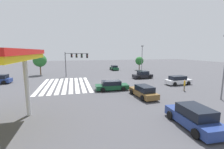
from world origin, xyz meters
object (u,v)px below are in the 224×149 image
Objects in this scene: traffic_signal_mast at (74,58)px; car_5 at (194,117)px; tree_corner_a at (139,61)px; car_6 at (143,75)px; car_1 at (178,80)px; tree_corner_b at (40,60)px; car_3 at (114,68)px; street_light_pole_a at (142,56)px; car_0 at (143,91)px; pedestrian at (184,85)px; car_4 at (112,86)px.

traffic_signal_mast is 26.24m from car_5.
car_6 is at bearing -22.10° from tree_corner_a.
car_1 is 0.90× the size of tree_corner_b.
car_1 is at bearing -167.11° from car_3.
car_0 is at bearing -25.23° from street_light_pole_a.
car_3 is at bearing -37.68° from pedestrian.
car_5 is 11.53m from pedestrian.
car_1 is at bearing -30.87° from car_5.
car_3 is at bearing -11.14° from car_0.
street_light_pole_a reaches higher than car_0.
car_4 is at bearing -38.12° from street_light_pole_a.
car_0 is 1.13× the size of car_6.
car_6 is 1.04× the size of tree_corner_a.
traffic_signal_mast is at bearing 115.89° from car_4.
car_4 is (0.67, -12.16, -0.05)m from car_1.
traffic_signal_mast reaches higher than tree_corner_a.
street_light_pole_a is at bearing -28.54° from car_0.
car_4 is at bearing 31.42° from car_0.
car_5 is at bearing -25.97° from traffic_signal_mast.
tree_corner_a is at bearing -102.56° from car_3.
car_4 is 20.97m from street_light_pole_a.
car_3 is 35.54m from car_5.
tree_corner_a is at bearing -54.85° from pedestrian.
pedestrian reaches higher than car_0.
pedestrian is 31.77m from tree_corner_b.
car_3 is (-27.40, 3.77, -0.00)m from car_0.
traffic_signal_mast is 0.77× the size of street_light_pole_a.
pedestrian is at bearing 94.31° from car_6.
car_3 is at bearing 86.87° from traffic_signal_mast.
car_4 is (-4.37, -3.03, -0.03)m from car_0.
car_3 is at bearing -138.85° from street_light_pole_a.
street_light_pole_a is (-8.47, 3.85, 3.67)m from car_6.
car_6 is at bearing 27.34° from traffic_signal_mast.
car_1 is at bearing 11.32° from traffic_signal_mast.
car_6 is 14.88m from tree_corner_a.
car_6 is at bearing -24.46° from street_light_pole_a.
tree_corner_a reaches higher than car_4.
street_light_pole_a is (-3.98, 17.96, 0.15)m from traffic_signal_mast.
car_5 is at bearing 173.69° from car_3.
traffic_signal_mast is 1.13× the size of car_5.
tree_corner_b is (-22.55, -16.21, 2.86)m from car_0.
street_light_pole_a reaches higher than traffic_signal_mast.
car_3 is 26.40m from pedestrian.
car_1 is 2.85× the size of pedestrian.
tree_corner_b is (-10.41, -22.06, 2.84)m from car_6.
tree_corner_a reaches higher than car_0.
street_light_pole_a is at bearing -139.45° from car_3.
car_1 is 0.94× the size of car_4.
pedestrian reaches higher than car_3.
car_5 is 0.96× the size of tree_corner_b.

